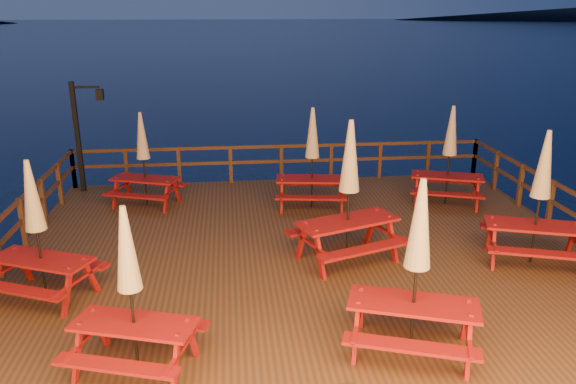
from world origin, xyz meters
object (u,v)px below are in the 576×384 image
picnic_table_1 (417,266)px  picnic_table_2 (130,288)px  lamp_post (82,127)px  picnic_table_0 (449,154)px

picnic_table_1 → picnic_table_2: bearing=-160.6°
picnic_table_2 → lamp_post: bearing=124.1°
lamp_post → picnic_table_1: size_ratio=1.12×
lamp_post → picnic_table_2: bearing=-73.3°
lamp_post → picnic_table_0: lamp_post is taller
picnic_table_1 → picnic_table_2: picnic_table_1 is taller
picnic_table_2 → picnic_table_1: bearing=17.4°
lamp_post → picnic_table_0: bearing=-12.7°
lamp_post → picnic_table_1: (6.48, -8.40, -0.41)m
picnic_table_0 → picnic_table_1: size_ratio=0.95×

